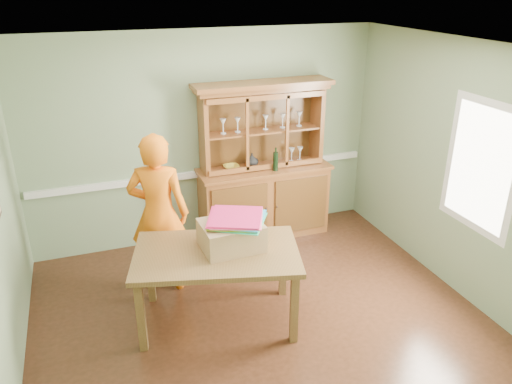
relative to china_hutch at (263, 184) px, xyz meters
name	(u,v)px	position (x,y,z in m)	size (l,w,h in m)	color
floor	(260,319)	(-0.69, -1.77, -0.73)	(4.50, 4.50, 0.00)	#4B2718
ceiling	(261,49)	(-0.69, -1.77, 1.97)	(4.50, 4.50, 0.00)	white
wall_back	(206,139)	(-0.69, 0.23, 0.62)	(4.50, 4.50, 0.00)	gray
wall_right	(459,170)	(1.56, -1.77, 0.62)	(4.00, 4.00, 0.00)	gray
wall_front	(381,334)	(-0.69, -3.77, 0.62)	(4.50, 4.50, 0.00)	gray
chair_rail	(208,173)	(-0.69, 0.21, 0.17)	(4.41, 0.05, 0.08)	silver
window_panel	(480,167)	(1.53, -2.07, 0.77)	(0.03, 0.96, 1.36)	silver
china_hutch	(263,184)	(0.00, 0.00, 0.00)	(1.76, 0.58, 2.07)	brown
dining_table	(217,260)	(-1.09, -1.61, -0.03)	(1.79, 1.33, 0.80)	brown
cardboard_box	(231,235)	(-0.93, -1.58, 0.20)	(0.58, 0.46, 0.27)	#93704C
kite_stack	(235,218)	(-0.88, -1.57, 0.37)	(0.65, 0.65, 0.06)	#29C594
person	(159,214)	(-1.50, -0.80, 0.17)	(0.66, 0.43, 1.80)	orange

